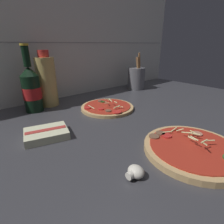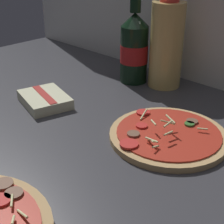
{
  "view_description": "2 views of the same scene",
  "coord_description": "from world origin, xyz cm",
  "px_view_note": "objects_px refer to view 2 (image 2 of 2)",
  "views": [
    {
      "loc": [
        -44.05,
        -41.15,
        29.34
      ],
      "look_at": [
        -5.2,
        4.41,
        5.94
      ],
      "focal_mm": 28.0,
      "sensor_mm": 36.0,
      "label": 1
    },
    {
      "loc": [
        34.04,
        -33.4,
        37.32
      ],
      "look_at": [
        -8.52,
        10.05,
        6.72
      ],
      "focal_mm": 55.0,
      "sensor_mm": 36.0,
      "label": 2
    }
  ],
  "objects_px": {
    "beer_bottle": "(134,47)",
    "dish_towel": "(45,99)",
    "pizza_far": "(168,135)",
    "oil_bottle": "(167,44)"
  },
  "relations": [
    {
      "from": "pizza_far",
      "to": "beer_bottle",
      "type": "relative_size",
      "value": 0.85
    },
    {
      "from": "beer_bottle",
      "to": "oil_bottle",
      "type": "bearing_deg",
      "value": 23.04
    },
    {
      "from": "beer_bottle",
      "to": "dish_towel",
      "type": "bearing_deg",
      "value": -100.86
    },
    {
      "from": "pizza_far",
      "to": "dish_towel",
      "type": "xyz_separation_m",
      "value": [
        -0.3,
        -0.08,
        0.0
      ]
    },
    {
      "from": "dish_towel",
      "to": "pizza_far",
      "type": "bearing_deg",
      "value": 14.04
    },
    {
      "from": "pizza_far",
      "to": "oil_bottle",
      "type": "xyz_separation_m",
      "value": [
        -0.17,
        0.22,
        0.11
      ]
    },
    {
      "from": "oil_bottle",
      "to": "dish_towel",
      "type": "relative_size",
      "value": 1.7
    },
    {
      "from": "beer_bottle",
      "to": "oil_bottle",
      "type": "distance_m",
      "value": 0.09
    },
    {
      "from": "pizza_far",
      "to": "dish_towel",
      "type": "height_order",
      "value": "pizza_far"
    },
    {
      "from": "pizza_far",
      "to": "oil_bottle",
      "type": "distance_m",
      "value": 0.3
    }
  ]
}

